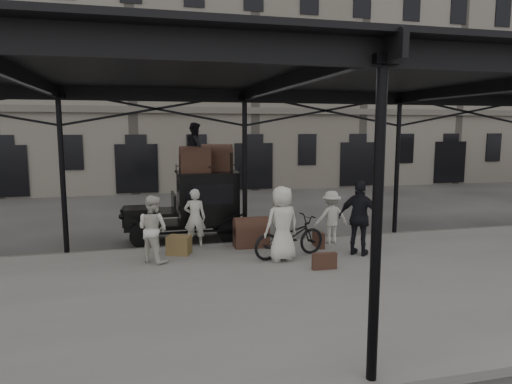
% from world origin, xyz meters
% --- Properties ---
extents(ground, '(120.00, 120.00, 0.00)m').
position_xyz_m(ground, '(0.00, 0.00, 0.00)').
color(ground, '#383533').
rests_on(ground, ground).
extents(platform, '(28.00, 8.00, 0.15)m').
position_xyz_m(platform, '(0.00, -2.00, 0.07)').
color(platform, slate).
rests_on(platform, ground).
extents(canopy, '(22.50, 9.00, 4.74)m').
position_xyz_m(canopy, '(0.00, -1.72, 4.60)').
color(canopy, black).
rests_on(canopy, ground).
extents(building_frontage, '(64.00, 8.00, 14.00)m').
position_xyz_m(building_frontage, '(0.00, 18.00, 7.00)').
color(building_frontage, slate).
rests_on(building_frontage, ground).
extents(taxi, '(3.65, 1.55, 2.18)m').
position_xyz_m(taxi, '(-1.28, 3.15, 1.20)').
color(taxi, black).
rests_on(taxi, ground).
extents(porter_left, '(0.68, 0.51, 1.68)m').
position_xyz_m(porter_left, '(-1.51, 1.80, 0.99)').
color(porter_left, beige).
rests_on(porter_left, platform).
extents(porter_midleft, '(1.05, 1.04, 1.71)m').
position_xyz_m(porter_midleft, '(-2.72, 0.54, 1.01)').
color(porter_midleft, silver).
rests_on(porter_midleft, platform).
extents(porter_centre, '(1.05, 0.80, 1.92)m').
position_xyz_m(porter_centre, '(0.50, -0.11, 1.11)').
color(porter_centre, silver).
rests_on(porter_centre, platform).
extents(porter_official, '(1.20, 1.17, 2.02)m').
position_xyz_m(porter_official, '(2.66, -0.16, 1.16)').
color(porter_official, black).
rests_on(porter_official, platform).
extents(porter_right, '(1.02, 0.61, 1.55)m').
position_xyz_m(porter_right, '(2.44, 1.25, 0.93)').
color(porter_right, beige).
rests_on(porter_right, platform).
extents(bicycle, '(2.20, 1.21, 1.10)m').
position_xyz_m(bicycle, '(0.77, 0.11, 0.70)').
color(bicycle, black).
rests_on(bicycle, platform).
extents(porter_roof, '(0.64, 0.79, 1.52)m').
position_xyz_m(porter_roof, '(-1.31, 3.05, 2.94)').
color(porter_roof, black).
rests_on(porter_roof, taxi).
extents(steamer_trunk_roof_near, '(0.93, 0.58, 0.67)m').
position_xyz_m(steamer_trunk_roof_near, '(-1.36, 2.90, 2.52)').
color(steamer_trunk_roof_near, '#482D21').
rests_on(steamer_trunk_roof_near, taxi).
extents(steamer_trunk_roof_far, '(1.11, 0.91, 0.70)m').
position_xyz_m(steamer_trunk_roof_far, '(-0.61, 3.35, 2.53)').
color(steamer_trunk_roof_far, '#482D21').
rests_on(steamer_trunk_roof_far, taxi).
extents(steamer_trunk_platform, '(0.99, 0.62, 0.72)m').
position_xyz_m(steamer_trunk_platform, '(0.04, 1.40, 0.51)').
color(steamer_trunk_platform, '#482D21').
rests_on(steamer_trunk_platform, platform).
extents(wicker_hamper, '(0.73, 0.65, 0.50)m').
position_xyz_m(wicker_hamper, '(-2.03, 1.10, 0.40)').
color(wicker_hamper, olive).
rests_on(wicker_hamper, platform).
extents(suitcase_upright, '(0.16, 0.60, 0.45)m').
position_xyz_m(suitcase_upright, '(1.91, 0.89, 0.38)').
color(suitcase_upright, '#482D21').
rests_on(suitcase_upright, platform).
extents(suitcase_flat, '(0.61, 0.17, 0.40)m').
position_xyz_m(suitcase_flat, '(1.26, -1.10, 0.35)').
color(suitcase_flat, '#482D21').
rests_on(suitcase_flat, platform).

